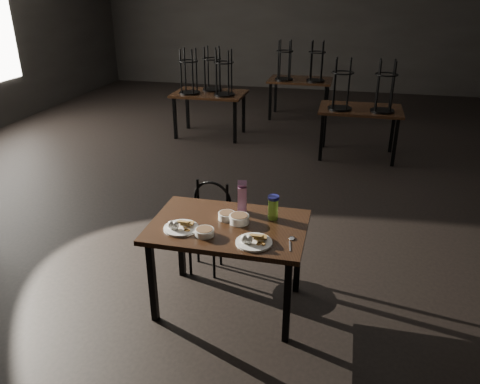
% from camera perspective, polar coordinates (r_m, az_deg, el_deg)
% --- Properties ---
extents(main_table, '(1.20, 0.80, 0.75)m').
position_cam_1_polar(main_table, '(3.64, -1.46, -5.08)').
color(main_table, black).
rests_on(main_table, ground).
extents(plate_left, '(0.26, 0.26, 0.09)m').
position_cam_1_polar(plate_left, '(3.56, -7.27, -4.18)').
color(plate_left, white).
rests_on(plate_left, main_table).
extents(plate_right, '(0.26, 0.26, 0.09)m').
position_cam_1_polar(plate_right, '(3.34, 1.67, -5.94)').
color(plate_right, white).
rests_on(plate_right, main_table).
extents(bowl_near, '(0.14, 0.14, 0.05)m').
position_cam_1_polar(bowl_near, '(3.67, -1.62, -2.90)').
color(bowl_near, white).
rests_on(bowl_near, main_table).
extents(bowl_far, '(0.16, 0.16, 0.06)m').
position_cam_1_polar(bowl_far, '(3.62, -0.10, -3.28)').
color(bowl_far, white).
rests_on(bowl_far, main_table).
extents(bowl_big, '(0.14, 0.14, 0.05)m').
position_cam_1_polar(bowl_big, '(3.46, -4.35, -4.88)').
color(bowl_big, white).
rests_on(bowl_big, main_table).
extents(juice_carton, '(0.08, 0.08, 0.28)m').
position_cam_1_polar(juice_carton, '(3.73, 0.27, -0.71)').
color(juice_carton, '#8F1A72').
rests_on(juice_carton, main_table).
extents(water_bottle, '(0.09, 0.09, 0.19)m').
position_cam_1_polar(water_bottle, '(3.66, 4.06, -1.85)').
color(water_bottle, '#A0F247').
rests_on(water_bottle, main_table).
extents(spoon, '(0.05, 0.21, 0.01)m').
position_cam_1_polar(spoon, '(3.42, 6.30, -5.76)').
color(spoon, silver).
rests_on(spoon, main_table).
extents(bentwood_chair, '(0.41, 0.41, 0.83)m').
position_cam_1_polar(bentwood_chair, '(4.24, -3.93, -3.37)').
color(bentwood_chair, black).
rests_on(bentwood_chair, ground).
extents(bg_table_left, '(1.20, 0.80, 1.48)m').
position_cam_1_polar(bg_table_left, '(8.06, -3.78, 12.18)').
color(bg_table_left, black).
rests_on(bg_table_left, ground).
extents(bg_table_right, '(1.20, 0.80, 1.48)m').
position_cam_1_polar(bg_table_right, '(7.21, 14.49, 9.82)').
color(bg_table_right, black).
rests_on(bg_table_right, ground).
extents(bg_table_far, '(1.20, 0.80, 1.48)m').
position_cam_1_polar(bg_table_far, '(9.27, 7.34, 13.45)').
color(bg_table_far, black).
rests_on(bg_table_far, ground).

